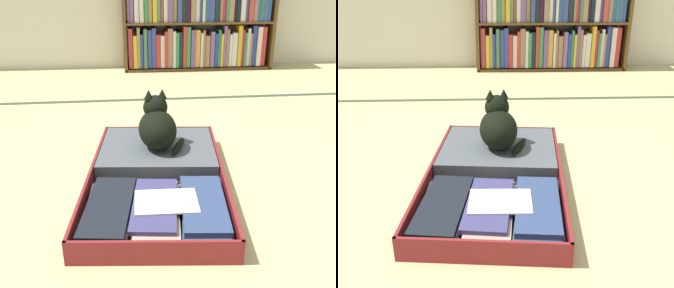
# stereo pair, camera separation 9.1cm
# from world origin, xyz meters

# --- Properties ---
(ground_plane) EXTENTS (10.00, 10.00, 0.00)m
(ground_plane) POSITION_xyz_m (0.00, 0.00, 0.00)
(ground_plane) COLOR #C0BF84
(tatami_border) EXTENTS (4.80, 0.05, 0.00)m
(tatami_border) POSITION_xyz_m (0.00, 1.31, 0.00)
(tatami_border) COLOR #3A4935
(tatami_border) RESTS_ON ground_plane
(bookshelf) EXTENTS (1.42, 0.23, 0.87)m
(bookshelf) POSITION_xyz_m (0.45, 2.26, 0.41)
(bookshelf) COLOR brown
(bookshelf) RESTS_ON ground_plane
(open_suitcase) EXTENTS (0.67, 1.04, 0.09)m
(open_suitcase) POSITION_xyz_m (-0.11, 0.07, 0.04)
(open_suitcase) COLOR maroon
(open_suitcase) RESTS_ON ground_plane
(black_cat) EXTENTS (0.25, 0.27, 0.27)m
(black_cat) POSITION_xyz_m (-0.10, 0.26, 0.20)
(black_cat) COLOR black
(black_cat) RESTS_ON open_suitcase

